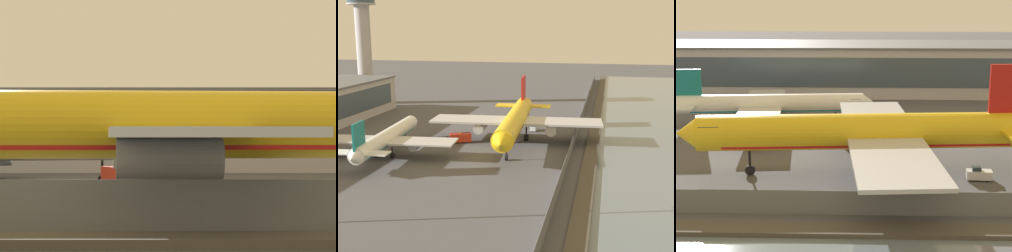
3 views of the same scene
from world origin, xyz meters
The scene contains 6 objects.
ground_plane centered at (0.00, 0.00, 0.00)m, with size 500.00×500.00×0.00m, color #4C4C51.
shoreline_seawall centered at (0.00, -20.50, 0.25)m, with size 320.00×3.00×0.50m.
perimeter_fence centered at (0.00, -16.00, 1.39)m, with size 280.00×0.10×2.78m.
cargo_jet_yellow centered at (-2.46, -1.59, 5.56)m, with size 49.78×42.81×14.58m.
ops_van centered at (-5.67, 11.80, 1.28)m, with size 4.04×5.60×2.48m.
terminal_building centered at (-9.14, 59.31, 5.71)m, with size 92.91×20.66×11.41m.
Camera 1 is at (-1.69, -56.48, 5.03)m, focal length 85.00 mm.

